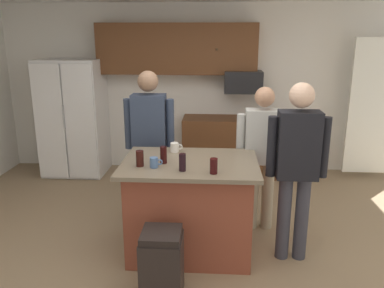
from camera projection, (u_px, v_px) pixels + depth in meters
name	position (u px, v px, depth m)	size (l,w,h in m)	color
floor	(193.00, 257.00, 3.92)	(7.04, 7.04, 0.00)	#937A5B
back_wall	(204.00, 89.00, 6.26)	(6.40, 0.10, 2.60)	white
french_door_window_panel	(380.00, 108.00, 5.77)	(0.90, 0.06, 2.00)	white
cabinet_run_upper	(177.00, 49.00, 5.92)	(2.40, 0.38, 0.75)	brown
cabinet_run_lower	(241.00, 146.00, 6.15)	(1.80, 0.63, 0.90)	brown
refrigerator	(73.00, 118.00, 6.09)	(0.92, 0.76, 1.78)	white
microwave_over_range	(243.00, 82.00, 5.89)	(0.56, 0.40, 0.32)	black
kitchen_island	(190.00, 207.00, 3.93)	(1.31, 0.95, 0.96)	brown
person_host_foreground	(262.00, 150.00, 4.29)	(0.57, 0.22, 1.61)	tan
person_elder_center	(297.00, 161.00, 3.66)	(0.57, 0.23, 1.74)	#383842
person_guest_by_door	(150.00, 136.00, 4.50)	(0.57, 0.23, 1.76)	#232D4C
mug_blue_stoneware	(154.00, 162.00, 3.62)	(0.12, 0.08, 0.10)	#4C6B99
glass_dark_ale	(182.00, 162.00, 3.52)	(0.06, 0.06, 0.16)	black
glass_pilsner	(164.00, 155.00, 3.73)	(0.06, 0.06, 0.16)	black
tumbler_amber	(214.00, 166.00, 3.46)	(0.07, 0.07, 0.14)	black
glass_stout_tall	(140.00, 158.00, 3.65)	(0.07, 0.07, 0.15)	black
mug_ceramic_white	(175.00, 147.00, 4.10)	(0.13, 0.09, 0.10)	white
trash_bin	(162.00, 265.00, 3.26)	(0.34, 0.34, 0.61)	black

